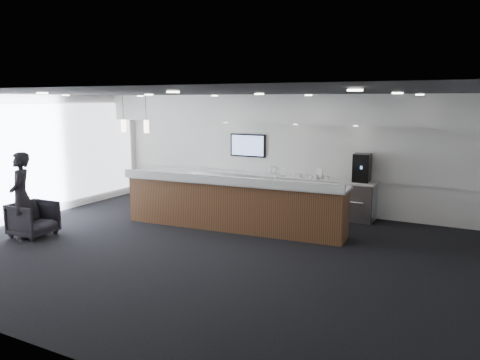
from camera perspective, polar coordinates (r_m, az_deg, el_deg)
The scene contains 25 objects.
ground at distance 9.24m, azimuth -4.59°, elevation -8.38°, with size 10.00×10.00×0.00m, color black.
ceiling at distance 8.79m, azimuth -4.86°, elevation 10.55°, with size 10.00×8.00×0.02m, color black.
back_wall at distance 12.42m, azimuth 5.30°, elevation 3.37°, with size 10.00×0.02×3.00m, color white.
left_wall at distance 12.31m, azimuth -24.74°, elevation 2.46°, with size 0.02×8.00×3.00m, color white.
soffit_bulkhead at distance 11.93m, azimuth 4.54°, elevation 8.65°, with size 10.00×0.90×0.70m, color white.
alcove_panel at distance 12.38m, azimuth 5.25°, elevation 3.81°, with size 9.80×0.06×1.40m, color white.
window_blinds_wall at distance 12.28m, azimuth -24.62°, elevation 2.45°, with size 0.04×7.36×2.55m, color silver.
back_credenza at distance 12.25m, azimuth 4.57°, elevation -1.56°, with size 5.06×0.66×0.95m.
wall_tv at distance 12.73m, azimuth 0.98°, elevation 4.24°, with size 1.05×0.08×0.62m.
pendant_left at distance 10.89m, azimuth -13.22°, elevation 6.22°, with size 0.12×0.12×0.30m, color beige.
pendant_right at distance 11.36m, azimuth -15.90°, elevation 6.24°, with size 0.12×0.12×0.30m, color beige.
ceiling_can_lights at distance 8.79m, azimuth -4.85°, elevation 10.36°, with size 7.00×5.00×0.02m, color white, non-canonical shape.
service_counter at distance 10.47m, azimuth -0.95°, elevation -2.92°, with size 5.20×1.24×1.49m.
coffee_machine at distance 11.45m, azimuth 14.65°, elevation 1.45°, with size 0.40×0.52×0.67m.
info_sign_left at distance 11.98m, azimuth 5.28°, elevation 0.95°, with size 0.14×0.02×0.19m, color white.
info_sign_right at distance 11.66m, azimuth 9.63°, elevation 0.75°, with size 0.19×0.02×0.25m, color white.
armchair at distance 10.89m, azimuth -23.89°, elevation -4.38°, with size 0.79×0.82×0.74m, color black.
lounge_guest at distance 10.72m, azimuth -25.12°, elevation -1.74°, with size 0.66×0.44×1.82m, color black.
cup_0 at distance 11.58m, azimuth 10.59°, elevation 0.29°, with size 0.11×0.11×0.10m, color white.
cup_1 at distance 11.62m, azimuth 9.93°, elevation 0.34°, with size 0.11×0.11×0.10m, color white.
cup_2 at distance 11.66m, azimuth 9.28°, elevation 0.39°, with size 0.11×0.11×0.10m, color white.
cup_3 at distance 11.70m, azimuth 8.63°, elevation 0.45°, with size 0.11×0.11×0.10m, color white.
cup_4 at distance 11.75m, azimuth 7.98°, elevation 0.50°, with size 0.11×0.11×0.10m, color white.
cup_5 at distance 11.80m, azimuth 7.35°, elevation 0.55°, with size 0.11×0.11×0.10m, color white.
cup_6 at distance 11.85m, azimuth 6.71°, elevation 0.60°, with size 0.11×0.11×0.10m, color white.
Camera 1 is at (4.75, -7.39, 2.87)m, focal length 35.00 mm.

